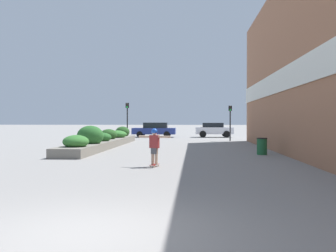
# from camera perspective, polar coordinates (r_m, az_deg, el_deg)

# --- Properties ---
(ground_plane) EXTENTS (300.00, 300.00, 0.00)m
(ground_plane) POSITION_cam_1_polar(r_m,az_deg,el_deg) (6.27, -12.85, -15.69)
(ground_plane) COLOR gray
(building_wall_right) EXTENTS (0.67, 35.20, 9.47)m
(building_wall_right) POSITION_cam_1_polar(r_m,az_deg,el_deg) (16.50, 21.68, 11.06)
(building_wall_right) COLOR #9E6647
(building_wall_right) RESTS_ON ground_plane
(planter_box) EXTENTS (1.67, 15.93, 1.49)m
(planter_box) POSITION_cam_1_polar(r_m,az_deg,el_deg) (25.46, -9.64, -2.14)
(planter_box) COLOR slate
(planter_box) RESTS_ON ground_plane
(skateboard) EXTENTS (0.35, 0.61, 0.09)m
(skateboard) POSITION_cam_1_polar(r_m,az_deg,el_deg) (14.49, -2.08, -5.96)
(skateboard) COLOR maroon
(skateboard) RESTS_ON ground_plane
(skateboarder) EXTENTS (1.26, 0.45, 1.39)m
(skateboarder) POSITION_cam_1_polar(r_m,az_deg,el_deg) (14.42, -2.08, -2.55)
(skateboarder) COLOR tan
(skateboarder) RESTS_ON skateboard
(trash_bin) EXTENTS (0.55, 0.55, 0.88)m
(trash_bin) POSITION_cam_1_polar(r_m,az_deg,el_deg) (20.11, 14.12, -3.01)
(trash_bin) COLOR #1E5B33
(trash_bin) RESTS_ON ground_plane
(car_leftmost) EXTENTS (3.96, 1.90, 1.54)m
(car_leftmost) POSITION_cam_1_polar(r_m,az_deg,el_deg) (40.15, 7.01, -0.54)
(car_leftmost) COLOR silver
(car_leftmost) RESTS_ON ground_plane
(car_center_left) EXTENTS (4.36, 2.07, 1.45)m
(car_center_left) POSITION_cam_1_polar(r_m,az_deg,el_deg) (41.22, 19.99, -0.62)
(car_center_left) COLOR black
(car_center_left) RESTS_ON ground_plane
(car_center_right) EXTENTS (4.59, 2.06, 1.57)m
(car_center_right) POSITION_cam_1_polar(r_m,az_deg,el_deg) (40.05, -2.06, -0.54)
(car_center_right) COLOR navy
(car_center_right) RESTS_ON ground_plane
(traffic_light_left) EXTENTS (0.28, 0.30, 3.37)m
(traffic_light_left) POSITION_cam_1_polar(r_m,az_deg,el_deg) (33.64, -6.23, 1.72)
(traffic_light_left) COLOR black
(traffic_light_left) RESTS_ON ground_plane
(traffic_light_right) EXTENTS (0.28, 0.30, 3.09)m
(traffic_light_right) POSITION_cam_1_polar(r_m,az_deg,el_deg) (33.19, 9.46, 1.43)
(traffic_light_right) COLOR black
(traffic_light_right) RESTS_ON ground_plane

